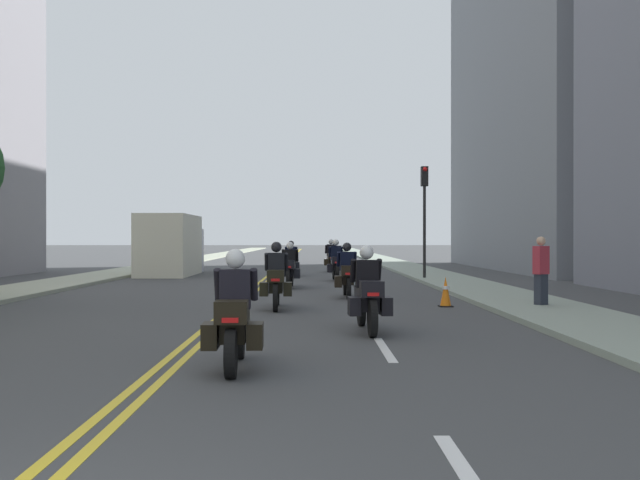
{
  "coord_description": "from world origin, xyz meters",
  "views": [
    {
      "loc": [
        1.93,
        -2.92,
        1.71
      ],
      "look_at": [
        2.25,
        26.18,
        1.65
      ],
      "focal_mm": 39.86,
      "sensor_mm": 36.0,
      "label": 1
    }
  ],
  "objects_px": {
    "motorcycle_3": "(347,275)",
    "motorcycle_7": "(331,259)",
    "motorcycle_2": "(276,281)",
    "traffic_light_near": "(424,201)",
    "motorcycle_0": "(235,321)",
    "pedestrian_0": "(541,272)",
    "motorcycle_4": "(290,269)",
    "motorcycle_5": "(336,264)",
    "traffic_cone_0": "(446,292)",
    "motorcycle_6": "(291,262)",
    "parked_truck": "(172,248)",
    "motorcycle_1": "(367,296)"
  },
  "relations": [
    {
      "from": "motorcycle_5",
      "to": "motorcycle_0",
      "type": "bearing_deg",
      "value": -98.24
    },
    {
      "from": "motorcycle_3",
      "to": "motorcycle_5",
      "type": "xyz_separation_m",
      "value": [
        -0.05,
        8.24,
        0.01
      ]
    },
    {
      "from": "motorcycle_0",
      "to": "pedestrian_0",
      "type": "relative_size",
      "value": 1.18
    },
    {
      "from": "motorcycle_6",
      "to": "parked_truck",
      "type": "xyz_separation_m",
      "value": [
        -5.66,
        1.17,
        0.62
      ]
    },
    {
      "from": "motorcycle_6",
      "to": "parked_truck",
      "type": "distance_m",
      "value": 5.81
    },
    {
      "from": "motorcycle_2",
      "to": "motorcycle_0",
      "type": "bearing_deg",
      "value": -92.51
    },
    {
      "from": "motorcycle_2",
      "to": "motorcycle_7",
      "type": "xyz_separation_m",
      "value": [
        1.83,
        19.14,
        0.01
      ]
    },
    {
      "from": "traffic_cone_0",
      "to": "parked_truck",
      "type": "xyz_separation_m",
      "value": [
        -9.97,
        15.77,
        0.9
      ]
    },
    {
      "from": "motorcycle_1",
      "to": "motorcycle_4",
      "type": "height_order",
      "value": "motorcycle_4"
    },
    {
      "from": "traffic_cone_0",
      "to": "motorcycle_1",
      "type": "bearing_deg",
      "value": -115.89
    },
    {
      "from": "motorcycle_5",
      "to": "pedestrian_0",
      "type": "distance_m",
      "value": 12.59
    },
    {
      "from": "motorcycle_0",
      "to": "motorcycle_3",
      "type": "distance_m",
      "value": 11.39
    },
    {
      "from": "motorcycle_7",
      "to": "traffic_light_near",
      "type": "bearing_deg",
      "value": -67.46
    },
    {
      "from": "motorcycle_0",
      "to": "motorcycle_5",
      "type": "relative_size",
      "value": 0.95
    },
    {
      "from": "motorcycle_4",
      "to": "pedestrian_0",
      "type": "relative_size",
      "value": 1.27
    },
    {
      "from": "motorcycle_2",
      "to": "motorcycle_3",
      "type": "distance_m",
      "value": 3.8
    },
    {
      "from": "motorcycle_0",
      "to": "traffic_cone_0",
      "type": "height_order",
      "value": "motorcycle_0"
    },
    {
      "from": "motorcycle_4",
      "to": "traffic_cone_0",
      "type": "xyz_separation_m",
      "value": [
        4.12,
        -6.78,
        -0.29
      ]
    },
    {
      "from": "motorcycle_3",
      "to": "traffic_light_near",
      "type": "relative_size",
      "value": 0.45
    },
    {
      "from": "motorcycle_6",
      "to": "pedestrian_0",
      "type": "distance_m",
      "value": 16.65
    },
    {
      "from": "motorcycle_0",
      "to": "motorcycle_2",
      "type": "distance_m",
      "value": 7.92
    },
    {
      "from": "parked_truck",
      "to": "motorcycle_0",
      "type": "bearing_deg",
      "value": -76.96
    },
    {
      "from": "motorcycle_4",
      "to": "traffic_cone_0",
      "type": "height_order",
      "value": "motorcycle_4"
    },
    {
      "from": "motorcycle_3",
      "to": "parked_truck",
      "type": "distance_m",
      "value": 15.1
    },
    {
      "from": "traffic_light_near",
      "to": "motorcycle_1",
      "type": "bearing_deg",
      "value": -102.64
    },
    {
      "from": "motorcycle_0",
      "to": "pedestrian_0",
      "type": "distance_m",
      "value": 10.11
    },
    {
      "from": "pedestrian_0",
      "to": "parked_truck",
      "type": "relative_size",
      "value": 0.27
    },
    {
      "from": "motorcycle_6",
      "to": "pedestrian_0",
      "type": "relative_size",
      "value": 1.27
    },
    {
      "from": "motorcycle_6",
      "to": "pedestrian_0",
      "type": "height_order",
      "value": "pedestrian_0"
    },
    {
      "from": "motorcycle_4",
      "to": "motorcycle_5",
      "type": "bearing_deg",
      "value": 69.58
    },
    {
      "from": "motorcycle_7",
      "to": "traffic_light_near",
      "type": "xyz_separation_m",
      "value": [
        3.6,
        -7.54,
        2.54
      ]
    },
    {
      "from": "motorcycle_6",
      "to": "parked_truck",
      "type": "bearing_deg",
      "value": 166.89
    },
    {
      "from": "motorcycle_2",
      "to": "traffic_light_near",
      "type": "xyz_separation_m",
      "value": [
        5.44,
        11.6,
        2.55
      ]
    },
    {
      "from": "motorcycle_2",
      "to": "motorcycle_6",
      "type": "distance_m",
      "value": 15.15
    },
    {
      "from": "motorcycle_0",
      "to": "motorcycle_3",
      "type": "height_order",
      "value": "motorcycle_3"
    },
    {
      "from": "motorcycle_3",
      "to": "pedestrian_0",
      "type": "xyz_separation_m",
      "value": [
        4.49,
        -3.49,
        0.25
      ]
    },
    {
      "from": "motorcycle_6",
      "to": "traffic_light_near",
      "type": "xyz_separation_m",
      "value": [
        5.53,
        -3.55,
        2.57
      ]
    },
    {
      "from": "motorcycle_5",
      "to": "motorcycle_6",
      "type": "xyz_separation_m",
      "value": [
        -1.93,
        3.6,
        -0.01
      ]
    },
    {
      "from": "motorcycle_0",
      "to": "motorcycle_3",
      "type": "bearing_deg",
      "value": 77.92
    },
    {
      "from": "motorcycle_1",
      "to": "motorcycle_4",
      "type": "bearing_deg",
      "value": 95.95
    },
    {
      "from": "motorcycle_6",
      "to": "traffic_light_near",
      "type": "relative_size",
      "value": 0.48
    },
    {
      "from": "motorcycle_2",
      "to": "motorcycle_5",
      "type": "height_order",
      "value": "motorcycle_5"
    },
    {
      "from": "motorcycle_5",
      "to": "motorcycle_2",
      "type": "bearing_deg",
      "value": -101.47
    },
    {
      "from": "parked_truck",
      "to": "motorcycle_3",
      "type": "bearing_deg",
      "value": -59.61
    },
    {
      "from": "motorcycle_0",
      "to": "parked_truck",
      "type": "distance_m",
      "value": 24.88
    },
    {
      "from": "motorcycle_5",
      "to": "motorcycle_3",
      "type": "bearing_deg",
      "value": -92.11
    },
    {
      "from": "traffic_cone_0",
      "to": "traffic_light_near",
      "type": "distance_m",
      "value": 11.48
    },
    {
      "from": "motorcycle_5",
      "to": "motorcycle_1",
      "type": "bearing_deg",
      "value": -92.28
    },
    {
      "from": "motorcycle_3",
      "to": "motorcycle_7",
      "type": "height_order",
      "value": "motorcycle_7"
    },
    {
      "from": "motorcycle_4",
      "to": "motorcycle_5",
      "type": "xyz_separation_m",
      "value": [
        1.74,
        4.21,
        0.01
      ]
    }
  ]
}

